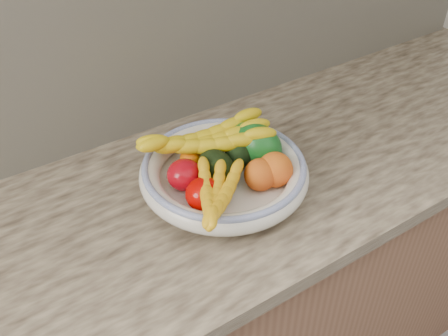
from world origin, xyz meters
TOP-DOWN VIEW (x-y plane):
  - kitchen_counter at (0.00, 1.69)m, footprint 2.44×0.66m
  - fruit_bowl at (0.00, 1.66)m, footprint 0.39×0.39m
  - clementine_back_left at (-0.04, 1.74)m, footprint 0.07×0.07m
  - clementine_back_right at (0.02, 1.76)m, footprint 0.06×0.06m
  - clementine_back_mid at (-0.00, 1.73)m, footprint 0.06×0.06m
  - tomato_left at (-0.09, 1.69)m, footprint 0.10×0.10m
  - tomato_near_left at (-0.09, 1.61)m, footprint 0.10×0.10m
  - avocado_center at (-0.02, 1.67)m, footprint 0.08×0.11m
  - avocado_right at (0.07, 1.69)m, footprint 0.13×0.12m
  - green_mango at (0.10, 1.68)m, footprint 0.16×0.17m
  - peach_front at (0.05, 1.59)m, footprint 0.09×0.09m
  - peach_right at (0.09, 1.58)m, footprint 0.09×0.09m
  - banana_bunch_back at (-0.01, 1.73)m, footprint 0.36×0.20m
  - banana_bunch_front at (-0.08, 1.56)m, footprint 0.24×0.26m

SIDE VIEW (x-z plane):
  - kitchen_counter at x=0.00m, z-range -0.24..1.16m
  - fruit_bowl at x=0.00m, z-range 0.91..0.99m
  - clementine_back_left at x=-0.04m, z-range 0.93..0.98m
  - clementine_back_right at x=0.02m, z-range 0.93..0.98m
  - clementine_back_mid at x=0.00m, z-range 0.93..0.98m
  - tomato_left at x=-0.09m, z-range 0.93..1.00m
  - tomato_near_left at x=-0.09m, z-range 0.93..1.00m
  - avocado_center at x=-0.02m, z-range 0.93..1.00m
  - avocado_right at x=0.07m, z-range 0.93..1.00m
  - peach_front at x=0.05m, z-range 0.93..1.00m
  - peach_right at x=0.09m, z-range 0.93..1.01m
  - green_mango at x=0.10m, z-range 0.91..1.04m
  - banana_bunch_front at x=-0.08m, z-range 0.95..1.02m
  - banana_bunch_back at x=-0.01m, z-range 0.94..1.04m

